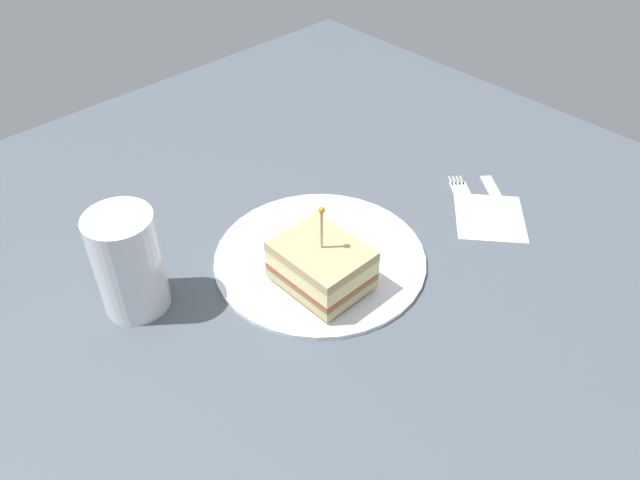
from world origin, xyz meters
TOP-DOWN VIEW (x-y plane):
  - ground_plane at (0.00, 0.00)cm, footprint 101.50×101.50cm
  - plate at (0.00, 0.00)cm, footprint 24.04×24.04cm
  - sandwich_half_center at (-3.34, 2.97)cm, footprint 9.50×7.57cm
  - drink_glass at (8.43, 18.53)cm, footprint 6.89×6.89cm
  - napkin at (-8.84, -20.53)cm, footprint 12.24×12.34cm
  - fork at (-4.32, -21.38)cm, footprint 10.77×8.83cm
  - knife at (-7.53, -24.22)cm, footprint 10.29×8.26cm

SIDE VIEW (x-z plane):
  - ground_plane at x=0.00cm, z-range -2.00..0.00cm
  - napkin at x=-8.84cm, z-range 0.00..0.15cm
  - fork at x=-4.32cm, z-range 0.00..0.35cm
  - knife at x=-7.53cm, z-range 0.00..0.35cm
  - plate at x=0.00cm, z-range 0.00..0.98cm
  - sandwich_half_center at x=-3.34cm, z-range -1.61..8.41cm
  - drink_glass at x=8.43cm, z-range -0.54..10.90cm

